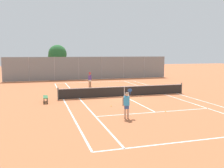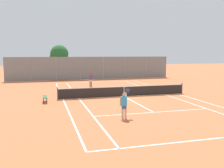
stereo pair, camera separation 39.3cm
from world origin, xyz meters
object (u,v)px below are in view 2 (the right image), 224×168
Objects in this scene: tennis_net at (124,91)px; loose_tennis_ball_0 at (84,90)px; loose_tennis_ball_5 at (115,94)px; loose_tennis_ball_3 at (164,112)px; player_far_left at (91,79)px; loose_tennis_ball_1 at (110,106)px; courtside_bench at (45,97)px; loose_tennis_ball_4 at (86,85)px; tree_behind_left at (59,55)px; loose_tennis_ball_2 at (122,85)px; player_near_side at (124,104)px.

tennis_net reaches higher than loose_tennis_ball_0.
loose_tennis_ball_3 is at bearing -81.48° from loose_tennis_ball_5.
player_far_left is 3.37m from loose_tennis_ball_0.
courtside_bench is (-4.65, 3.03, 0.38)m from loose_tennis_ball_1.
loose_tennis_ball_4 is at bearing 77.20° from loose_tennis_ball_0.
loose_tennis_ball_0 and loose_tennis_ball_5 have the same top height.
tree_behind_left is at bearing 102.13° from loose_tennis_ball_3.
loose_tennis_ball_4 is (-4.52, 0.59, 0.00)m from loose_tennis_ball_2.
tennis_net is 181.82× the size of loose_tennis_ball_5.
loose_tennis_ball_3 is (0.67, -6.56, -0.48)m from tennis_net.
player_far_left is 6.46m from loose_tennis_ball_5.
loose_tennis_ball_3 is at bearing -79.93° from loose_tennis_ball_4.
player_near_side reaches higher than loose_tennis_ball_4.
loose_tennis_ball_0 is at bearing 52.99° from courtside_bench.
loose_tennis_ball_4 is at bearing 105.52° from player_far_left.
loose_tennis_ball_0 is 4.35m from loose_tennis_ball_4.
loose_tennis_ball_1 is at bearing -93.35° from player_far_left.
loose_tennis_ball_0 and loose_tennis_ball_3 have the same top height.
tree_behind_left is at bearing 96.89° from loose_tennis_ball_0.
player_near_side is at bearing -108.18° from tennis_net.
loose_tennis_ball_1 is 0.04× the size of courtside_bench.
player_far_left is at bearing 99.57° from loose_tennis_ball_3.
tree_behind_left is at bearing 105.36° from player_far_left.
loose_tennis_ball_5 is at bearing 69.58° from loose_tennis_ball_1.
loose_tennis_ball_3 is at bearing -80.43° from player_far_left.
player_near_side is at bearing -87.21° from loose_tennis_ball_0.
player_near_side is 3.34m from loose_tennis_ball_3.
loose_tennis_ball_3 is at bearing -84.15° from tennis_net.
tree_behind_left reaches higher than loose_tennis_ball_0.
courtside_bench is at bearing -163.09° from loose_tennis_ball_5.
courtside_bench is (-7.67, 5.78, 0.38)m from loose_tennis_ball_3.
tennis_net is at bearing -75.69° from tree_behind_left.
loose_tennis_ball_3 is at bearing -96.95° from loose_tennis_ball_2.
player_near_side is 3.70m from loose_tennis_ball_1.
loose_tennis_ball_0 and loose_tennis_ball_4 have the same top height.
loose_tennis_ball_0 and loose_tennis_ball_1 have the same top height.
player_near_side is 26.04m from tree_behind_left.
loose_tennis_ball_0 is 1.00× the size of loose_tennis_ball_3.
player_near_side is at bearing -85.00° from tree_behind_left.
loose_tennis_ball_2 and loose_tennis_ball_5 have the same top height.
player_far_left is at bearing 100.85° from loose_tennis_ball_5.
loose_tennis_ball_3 is 0.04× the size of courtside_bench.
player_near_side is 14.91m from player_far_left.
loose_tennis_ball_4 is at bearing 100.07° from loose_tennis_ball_3.
loose_tennis_ball_2 is at bearing -54.99° from tree_behind_left.
loose_tennis_ball_3 is at bearing -42.24° from loose_tennis_ball_1.
player_near_side is at bearing -92.84° from player_far_left.
player_far_left reaches higher than loose_tennis_ball_3.
player_far_left is 26.88× the size of loose_tennis_ball_2.
player_far_left reaches higher than loose_tennis_ball_2.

